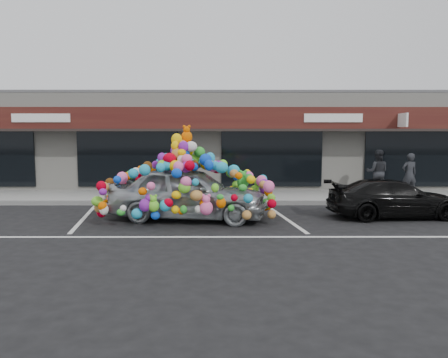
{
  "coord_description": "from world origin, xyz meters",
  "views": [
    {
      "loc": [
        0.97,
        -12.74,
        2.52
      ],
      "look_at": [
        1.0,
        1.4,
        1.04
      ],
      "focal_mm": 35.0,
      "sensor_mm": 36.0,
      "label": 1
    }
  ],
  "objects_px": {
    "black_sedan": "(394,199)",
    "pedestrian_b": "(377,172)",
    "toy_car": "(188,187)",
    "pedestrian_a": "(409,174)"
  },
  "relations": [
    {
      "from": "toy_car",
      "to": "pedestrian_a",
      "type": "height_order",
      "value": "toy_car"
    },
    {
      "from": "toy_car",
      "to": "pedestrian_a",
      "type": "relative_size",
      "value": 3.17
    },
    {
      "from": "pedestrian_b",
      "to": "pedestrian_a",
      "type": "bearing_deg",
      "value": -175.48
    },
    {
      "from": "toy_car",
      "to": "black_sedan",
      "type": "height_order",
      "value": "toy_car"
    },
    {
      "from": "black_sedan",
      "to": "pedestrian_b",
      "type": "relative_size",
      "value": 2.27
    },
    {
      "from": "toy_car",
      "to": "pedestrian_a",
      "type": "bearing_deg",
      "value": -55.57
    },
    {
      "from": "black_sedan",
      "to": "pedestrian_b",
      "type": "xyz_separation_m",
      "value": [
        0.88,
        3.98,
        0.45
      ]
    },
    {
      "from": "black_sedan",
      "to": "pedestrian_a",
      "type": "xyz_separation_m",
      "value": [
        2.03,
        3.73,
        0.38
      ]
    },
    {
      "from": "toy_car",
      "to": "pedestrian_b",
      "type": "distance_m",
      "value": 8.22
    },
    {
      "from": "pedestrian_a",
      "to": "pedestrian_b",
      "type": "xyz_separation_m",
      "value": [
        -1.15,
        0.25,
        0.06
      ]
    }
  ]
}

